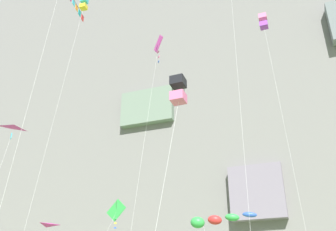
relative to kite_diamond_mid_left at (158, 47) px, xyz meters
name	(u,v)px	position (x,y,z in m)	size (l,w,h in m)	color
cliff_face	(255,107)	(4.08, 43.41, 14.69)	(180.00, 26.09, 79.82)	slate
kite_diamond_mid_left	(158,47)	(0.00, 0.00, 0.00)	(2.30, 4.43, 26.95)	#CC3399
kite_diamond_low_right	(115,213)	(-5.91, 4.80, -13.96)	(3.05, 5.70, 12.56)	green
kite_windsock_mid_center	(213,220)	(3.49, 3.96, -15.42)	(5.48, 2.11, 10.41)	green
kite_box_front_field	(263,23)	(9.66, 1.52, 1.36)	(1.63, 3.20, 27.42)	pink
kite_box_upper_right	(178,91)	(5.95, -12.35, -12.74)	(1.68, 2.34, 13.18)	black
kite_box_low_center	(83,6)	(-5.81, -4.21, 3.19)	(1.00, 3.82, 29.27)	#38B2D1
kite_banner_high_center	(68,17)	(-1.98, -10.98, -4.80)	(1.34, 4.55, 22.08)	black
kite_delta_upper_left	(12,134)	(-9.68, -5.80, -9.87)	(3.09, 5.65, 15.70)	#CC3399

